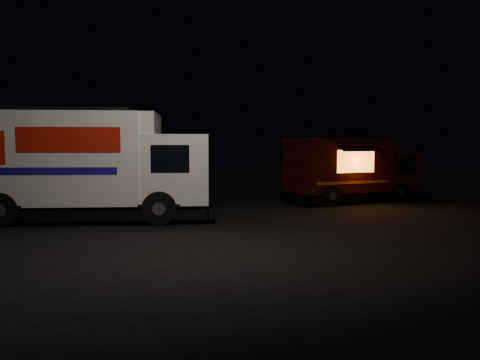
% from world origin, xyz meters
% --- Properties ---
extents(ground, '(80.00, 80.00, 0.00)m').
position_xyz_m(ground, '(0.00, 0.00, 0.00)').
color(ground, black).
rests_on(ground, ground).
extents(white_truck, '(7.84, 4.88, 3.36)m').
position_xyz_m(white_truck, '(-2.79, 2.31, 1.68)').
color(white_truck, silver).
rests_on(white_truck, ground).
extents(red_truck, '(5.76, 2.14, 2.68)m').
position_xyz_m(red_truck, '(7.51, 3.04, 1.34)').
color(red_truck, '#3A0F0A').
rests_on(red_truck, ground).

